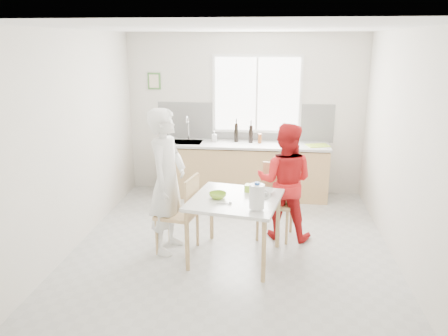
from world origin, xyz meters
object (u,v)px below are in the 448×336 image
object	(u,v)px
bowl_green	(218,195)
wine_bottle_a	(236,132)
chair_far	(276,197)
chair_left	(182,211)
bowl_white	(265,192)
milk_jug	(257,196)
person_red	(285,182)
dining_table	(235,205)
wine_bottle_b	(251,134)
person_white	(167,182)

from	to	relation	value
bowl_green	wine_bottle_a	world-z (taller)	wine_bottle_a
chair_far	bowl_green	distance (m)	1.07
chair_left	wine_bottle_a	size ratio (longest dim) A/B	3.08
bowl_white	milk_jug	xyz separation A→B (m)	(-0.07, -0.53, 0.13)
chair_left	person_red	distance (m)	1.40
dining_table	chair_far	bearing A→B (deg)	56.75
dining_table	chair_left	size ratio (longest dim) A/B	1.19
dining_table	milk_jug	size ratio (longest dim) A/B	3.97
person_red	wine_bottle_b	distance (m)	1.74
chair_left	person_red	size ratio (longest dim) A/B	0.63
chair_left	milk_jug	size ratio (longest dim) A/B	3.34
bowl_green	bowl_white	xyz separation A→B (m)	(0.55, 0.21, -0.01)
person_white	wine_bottle_b	xyz separation A→B (m)	(0.90, 2.17, 0.17)
dining_table	bowl_green	size ratio (longest dim) A/B	5.64
dining_table	bowl_green	xyz separation A→B (m)	(-0.21, -0.01, 0.11)
person_white	milk_jug	xyz separation A→B (m)	(1.12, -0.49, 0.03)
chair_left	bowl_white	world-z (taller)	chair_left
bowl_white	person_red	bearing A→B (deg)	63.20
chair_left	milk_jug	xyz separation A→B (m)	(0.93, -0.45, 0.39)
chair_left	wine_bottle_a	bearing A→B (deg)	178.33
chair_left	wine_bottle_b	bearing A→B (deg)	172.15
chair_left	person_red	xyz separation A→B (m)	(1.26, 0.57, 0.24)
bowl_green	bowl_white	distance (m)	0.58
chair_far	bowl_white	world-z (taller)	chair_far
chair_left	bowl_green	world-z (taller)	chair_left
dining_table	chair_far	distance (m)	0.91
chair_far	milk_jug	size ratio (longest dim) A/B	3.33
person_white	person_red	size ratio (longest dim) A/B	1.16
chair_far	bowl_white	size ratio (longest dim) A/B	4.42
chair_far	bowl_green	bearing A→B (deg)	-122.17
bowl_green	bowl_white	world-z (taller)	bowl_green
dining_table	wine_bottle_b	distance (m)	2.35
chair_far	bowl_white	distance (m)	0.63
chair_far	person_white	world-z (taller)	person_white
chair_far	bowl_green	xyz separation A→B (m)	(-0.70, -0.76, 0.27)
person_white	bowl_white	bearing A→B (deg)	-77.88
wine_bottle_b	milk_jug	bearing A→B (deg)	-85.38
person_red	dining_table	bearing A→B (deg)	59.74
person_white	chair_left	bearing A→B (deg)	-90.00
dining_table	bowl_white	distance (m)	0.41
wine_bottle_b	bowl_green	bearing A→B (deg)	-96.37
bowl_green	chair_far	bearing A→B (deg)	47.58
chair_left	person_white	distance (m)	0.41
milk_jug	wine_bottle_a	size ratio (longest dim) A/B	0.92
chair_left	dining_table	bearing A→B (deg)	90.00
person_red	milk_jug	bearing A→B (deg)	82.76
dining_table	chair_left	distance (m)	0.69
person_white	person_red	xyz separation A→B (m)	(1.44, 0.54, -0.12)
person_white	wine_bottle_a	size ratio (longest dim) A/B	5.65
milk_jug	wine_bottle_a	xyz separation A→B (m)	(-0.46, 2.69, 0.14)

